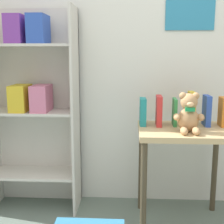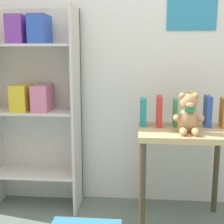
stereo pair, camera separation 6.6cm
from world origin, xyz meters
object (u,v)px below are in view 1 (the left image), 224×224
(display_table, at_px, (184,146))
(book_standing_red, at_px, (159,111))
(teddy_bear, at_px, (189,114))
(book_standing_teal, at_px, (143,112))
(bookshelf_side, at_px, (33,97))
(book_standing_yellow, at_px, (191,109))
(book_standing_green, at_px, (175,112))
(book_standing_orange, at_px, (223,112))
(book_standing_blue, at_px, (207,111))

(display_table, distance_m, book_standing_red, 0.28)
(teddy_bear, height_order, book_standing_teal, teddy_bear)
(bookshelf_side, relative_size, book_standing_yellow, 6.35)
(teddy_bear, bearing_deg, book_standing_green, 107.83)
(teddy_bear, relative_size, book_standing_green, 1.36)
(book_standing_red, relative_size, book_standing_orange, 1.04)
(book_standing_green, relative_size, book_standing_blue, 0.89)
(book_standing_yellow, distance_m, book_standing_orange, 0.22)
(bookshelf_side, height_order, book_standing_yellow, bookshelf_side)
(book_standing_green, height_order, book_standing_orange, book_standing_orange)
(bookshelf_side, relative_size, display_table, 2.19)
(book_standing_red, bearing_deg, display_table, -26.34)
(display_table, height_order, book_standing_teal, book_standing_teal)
(teddy_bear, height_order, book_standing_blue, teddy_bear)
(book_standing_green, distance_m, book_standing_blue, 0.22)
(teddy_bear, bearing_deg, book_standing_blue, 50.70)
(book_standing_red, xyz_separation_m, book_standing_yellow, (0.22, -0.00, 0.02))
(teddy_bear, relative_size, book_standing_blue, 1.21)
(teddy_bear, relative_size, book_standing_orange, 1.27)
(display_table, bearing_deg, book_standing_red, 152.51)
(bookshelf_side, bearing_deg, teddy_bear, -16.41)
(teddy_bear, bearing_deg, book_standing_red, 133.96)
(teddy_bear, height_order, book_standing_red, teddy_bear)
(book_standing_teal, bearing_deg, book_standing_red, -5.82)
(bookshelf_side, bearing_deg, display_table, -11.97)
(book_standing_teal, distance_m, book_standing_blue, 0.43)
(display_table, height_order, book_standing_orange, book_standing_orange)
(book_standing_green, xyz_separation_m, book_standing_blue, (0.22, 0.00, 0.01))
(bookshelf_side, xyz_separation_m, book_standing_red, (0.91, -0.14, -0.07))
(display_table, relative_size, book_standing_green, 3.68)
(display_table, distance_m, teddy_bear, 0.25)
(book_standing_green, xyz_separation_m, book_standing_yellow, (0.11, -0.02, 0.03))
(book_standing_green, relative_size, book_standing_yellow, 0.79)
(book_standing_red, height_order, book_standing_green, book_standing_red)
(bookshelf_side, bearing_deg, book_standing_orange, -5.84)
(teddy_bear, xyz_separation_m, book_standing_blue, (0.16, 0.19, -0.01))
(teddy_bear, distance_m, book_standing_blue, 0.25)
(display_table, xyz_separation_m, book_standing_red, (-0.16, 0.08, 0.22))
(book_standing_red, relative_size, book_standing_green, 1.11)
(bookshelf_side, xyz_separation_m, book_standing_yellow, (1.13, -0.15, -0.06))
(bookshelf_side, distance_m, book_standing_red, 0.92)
(book_standing_red, height_order, book_standing_orange, book_standing_red)
(display_table, bearing_deg, teddy_bear, -85.96)
(teddy_bear, height_order, book_standing_orange, teddy_bear)
(book_standing_yellow, xyz_separation_m, book_standing_blue, (0.11, 0.02, -0.01))
(book_standing_blue, bearing_deg, book_standing_teal, -178.97)
(display_table, distance_m, book_standing_teal, 0.35)
(bookshelf_side, xyz_separation_m, display_table, (1.07, -0.23, -0.29))
(display_table, relative_size, book_standing_teal, 3.66)
(book_standing_teal, distance_m, book_standing_yellow, 0.32)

